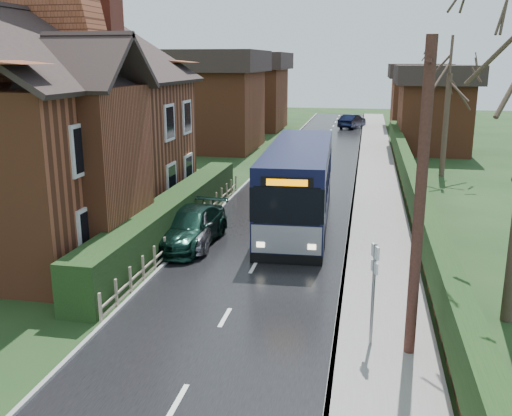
% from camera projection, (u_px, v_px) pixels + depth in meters
% --- Properties ---
extents(ground, '(140.00, 140.00, 0.00)m').
position_uv_depth(ground, '(241.00, 290.00, 17.49)').
color(ground, '#28411C').
rests_on(ground, ground).
extents(road, '(6.00, 100.00, 0.02)m').
position_uv_depth(road, '(286.00, 209.00, 26.99)').
color(road, black).
rests_on(road, ground).
extents(pavement, '(2.50, 100.00, 0.14)m').
position_uv_depth(pavement, '(378.00, 212.00, 26.19)').
color(pavement, slate).
rests_on(pavement, ground).
extents(kerb_right, '(0.12, 100.00, 0.14)m').
position_uv_depth(kerb_right, '(352.00, 211.00, 26.41)').
color(kerb_right, gray).
rests_on(kerb_right, ground).
extents(kerb_left, '(0.12, 100.00, 0.10)m').
position_uv_depth(kerb_left, '(224.00, 205.00, 27.54)').
color(kerb_left, gray).
rests_on(kerb_left, ground).
extents(front_hedge, '(1.20, 16.00, 1.60)m').
position_uv_depth(front_hedge, '(173.00, 216.00, 22.76)').
color(front_hedge, black).
rests_on(front_hedge, ground).
extents(picket_fence, '(0.10, 16.00, 0.90)m').
position_uv_depth(picket_fence, '(191.00, 226.00, 22.71)').
color(picket_fence, tan).
rests_on(picket_fence, ground).
extents(right_wall_hedge, '(0.60, 50.00, 1.80)m').
position_uv_depth(right_wall_hedge, '(414.00, 194.00, 25.66)').
color(right_wall_hedge, brown).
rests_on(right_wall_hedge, ground).
extents(brick_house, '(9.30, 14.60, 10.30)m').
position_uv_depth(brick_house, '(51.00, 125.00, 22.54)').
color(brick_house, brown).
rests_on(brick_house, ground).
extents(bus, '(3.01, 11.17, 3.36)m').
position_uv_depth(bus, '(299.00, 185.00, 24.47)').
color(bus, black).
rests_on(bus, ground).
extents(car_silver, '(1.99, 4.32, 1.44)m').
position_uv_depth(car_silver, '(193.00, 225.00, 21.85)').
color(car_silver, '#A2A1A6').
rests_on(car_silver, ground).
extents(car_green, '(2.28, 4.90, 1.38)m').
position_uv_depth(car_green, '(189.00, 227.00, 21.65)').
color(car_green, '#112D23').
rests_on(car_green, ground).
extents(car_distant, '(2.84, 4.59, 1.43)m').
position_uv_depth(car_distant, '(352.00, 121.00, 59.22)').
color(car_distant, black).
rests_on(car_distant, ground).
extents(bus_stop_sign, '(0.19, 0.40, 2.71)m').
position_uv_depth(bus_stop_sign, '(374.00, 281.00, 13.47)').
color(bus_stop_sign, slate).
rests_on(bus_stop_sign, ground).
extents(telegraph_pole, '(0.25, 0.95, 7.37)m').
position_uv_depth(telegraph_pole, '(420.00, 205.00, 12.64)').
color(telegraph_pole, '#331C16').
rests_on(telegraph_pole, ground).
extents(tree_right_far, '(4.51, 4.51, 8.71)m').
position_uv_depth(tree_right_far, '(450.00, 66.00, 33.12)').
color(tree_right_far, '#3E2E25').
rests_on(tree_right_far, ground).
extents(tree_house_side, '(3.89, 3.89, 8.83)m').
position_uv_depth(tree_house_side, '(126.00, 65.00, 31.23)').
color(tree_house_side, '#32291D').
rests_on(tree_house_side, ground).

